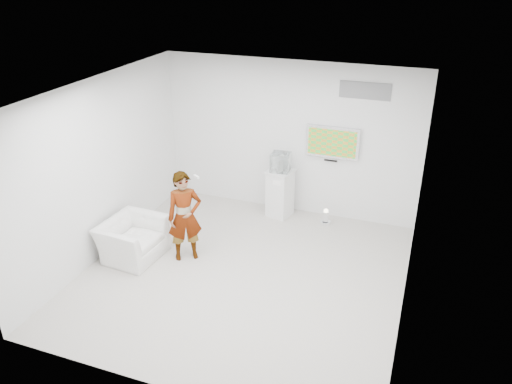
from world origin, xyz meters
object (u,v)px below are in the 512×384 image
pedestal (280,193)px  floor_uplight (326,217)px  person (185,216)px  tv (332,142)px  armchair (132,239)px

pedestal → floor_uplight: (0.94, -0.07, -0.32)m
person → pedestal: 2.27m
person → floor_uplight: 2.83m
tv → pedestal: 1.43m
tv → armchair: bearing=-137.7°
tv → person: 3.09m
person → armchair: size_ratio=1.54×
armchair → floor_uplight: armchair is taller
pedestal → person: bearing=-117.3°
tv → floor_uplight: (0.04, -0.35, -1.39)m
tv → pedestal: (-0.91, -0.28, -1.07)m
pedestal → armchair: bearing=-129.9°
person → armchair: 1.03m
pedestal → floor_uplight: 1.00m
tv → person: tv is taller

